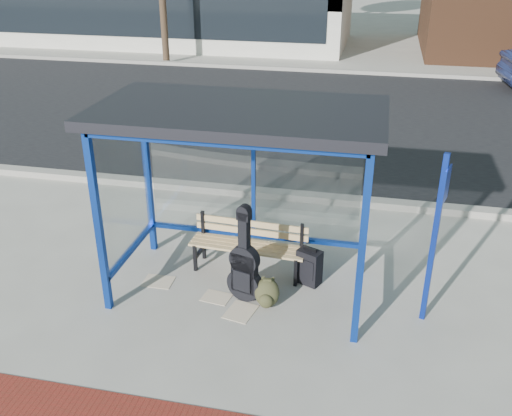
% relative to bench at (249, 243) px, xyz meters
% --- Properties ---
extents(ground, '(120.00, 120.00, 0.00)m').
position_rel_bench_xyz_m(ground, '(0.01, -0.48, -0.42)').
color(ground, '#B2ADA0').
rests_on(ground, ground).
extents(curb_near, '(60.00, 0.25, 0.12)m').
position_rel_bench_xyz_m(curb_near, '(0.01, 2.42, -0.36)').
color(curb_near, gray).
rests_on(curb_near, ground).
extents(street_asphalt, '(60.00, 10.00, 0.00)m').
position_rel_bench_xyz_m(street_asphalt, '(0.01, 7.52, -0.42)').
color(street_asphalt, black).
rests_on(street_asphalt, ground).
extents(curb_far, '(60.00, 0.25, 0.12)m').
position_rel_bench_xyz_m(curb_far, '(0.01, 12.62, -0.36)').
color(curb_far, gray).
rests_on(curb_far, ground).
extents(far_sidewalk, '(60.00, 4.00, 0.01)m').
position_rel_bench_xyz_m(far_sidewalk, '(0.01, 14.52, -0.42)').
color(far_sidewalk, '#B2ADA0').
rests_on(far_sidewalk, ground).
extents(bus_shelter, '(3.30, 1.80, 2.42)m').
position_rel_bench_xyz_m(bus_shelter, '(0.01, -0.41, 1.65)').
color(bus_shelter, '#0D3296').
rests_on(bus_shelter, ground).
extents(bench, '(1.59, 0.47, 0.74)m').
position_rel_bench_xyz_m(bench, '(0.00, 0.00, 0.00)').
color(bench, black).
rests_on(bench, ground).
extents(guitar_bag, '(0.47, 0.25, 1.23)m').
position_rel_bench_xyz_m(guitar_bag, '(0.11, -0.70, 0.03)').
color(guitar_bag, black).
rests_on(guitar_bag, ground).
extents(suitcase, '(0.36, 0.30, 0.53)m').
position_rel_bench_xyz_m(suitcase, '(0.85, -0.17, -0.17)').
color(suitcase, black).
rests_on(suitcase, ground).
extents(backpack, '(0.32, 0.30, 0.37)m').
position_rel_bench_xyz_m(backpack, '(0.41, -0.78, -0.24)').
color(backpack, '#31311B').
rests_on(backpack, ground).
extents(sign_post, '(0.12, 0.26, 2.11)m').
position_rel_bench_xyz_m(sign_post, '(2.29, -0.63, 0.76)').
color(sign_post, '#0D2796').
rests_on(sign_post, ground).
extents(newspaper_a, '(0.40, 0.32, 0.01)m').
position_rel_bench_xyz_m(newspaper_a, '(-1.11, -0.56, -0.42)').
color(newspaper_a, white).
rests_on(newspaper_a, ground).
extents(newspaper_b, '(0.40, 0.47, 0.01)m').
position_rel_bench_xyz_m(newspaper_b, '(0.12, -0.98, -0.42)').
color(newspaper_b, white).
rests_on(newspaper_b, ground).
extents(newspaper_c, '(0.39, 0.33, 0.01)m').
position_rel_bench_xyz_m(newspaper_c, '(-0.25, -0.75, -0.42)').
color(newspaper_c, white).
rests_on(newspaper_c, ground).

